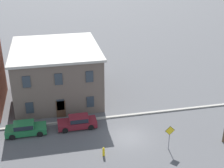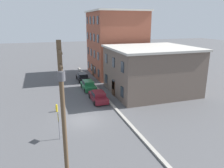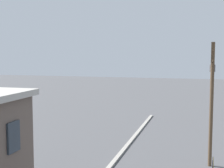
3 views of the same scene
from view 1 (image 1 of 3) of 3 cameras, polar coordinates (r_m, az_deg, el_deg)
The scene contains 7 objects.
ground_plane at distance 34.47m, azimuth 3.17°, elevation -9.69°, with size 200.00×200.00×0.00m, color #4C4C4F.
kerb_strip at distance 38.11m, azimuth 1.40°, elevation -5.88°, with size 56.00×0.36×0.16m, color #9E998E.
apartment_midblock at distance 42.48m, azimuth -10.08°, elevation 2.20°, with size 11.26×12.47×6.97m.
car_green at distance 35.85m, azimuth -15.57°, elevation -7.77°, with size 4.40×1.92×1.43m.
car_maroon at distance 35.92m, azimuth -6.28°, elevation -6.86°, with size 4.40×1.92×1.43m.
caution_sign at distance 32.19m, azimuth 10.50°, elevation -8.91°, with size 1.05×0.08×2.74m.
fire_hydrant at distance 31.53m, azimuth -1.54°, elevation -12.27°, with size 0.24×0.34×0.96m.
Camera 1 is at (-7.85, -27.42, 19.36)m, focal length 50.00 mm.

